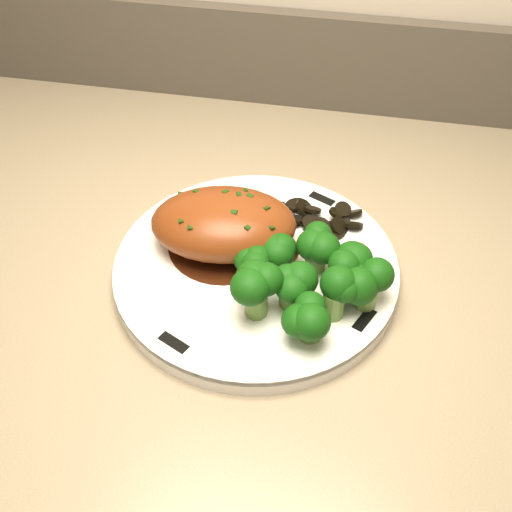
% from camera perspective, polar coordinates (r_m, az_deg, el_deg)
% --- Properties ---
extents(counter, '(1.93, 0.65, 0.95)m').
position_cam_1_polar(counter, '(1.01, -15.40, -16.06)').
color(counter, '#4D3A23').
rests_on(counter, ground).
extents(plate, '(0.29, 0.29, 0.02)m').
position_cam_1_polar(plate, '(0.61, 0.00, -1.26)').
color(plate, white).
rests_on(plate, counter).
extents(rim_accent_0, '(0.03, 0.02, 0.00)m').
position_cam_1_polar(rim_accent_0, '(0.67, 5.89, 5.06)').
color(rim_accent_0, black).
rests_on(rim_accent_0, plate).
extents(rim_accent_1, '(0.02, 0.03, 0.00)m').
position_cam_1_polar(rim_accent_1, '(0.65, -8.19, 3.66)').
color(rim_accent_1, black).
rests_on(rim_accent_1, plate).
extents(rim_accent_2, '(0.03, 0.02, 0.00)m').
position_cam_1_polar(rim_accent_2, '(0.54, -7.33, -7.67)').
color(rim_accent_2, black).
rests_on(rim_accent_2, plate).
extents(rim_accent_3, '(0.02, 0.03, 0.00)m').
position_cam_1_polar(rim_accent_3, '(0.56, 9.61, -5.62)').
color(rim_accent_3, black).
rests_on(rim_accent_3, plate).
extents(gravy_pool, '(0.11, 0.11, 0.00)m').
position_cam_1_polar(gravy_pool, '(0.62, -2.81, 1.06)').
color(gravy_pool, black).
rests_on(gravy_pool, plate).
extents(chicken_breast, '(0.15, 0.11, 0.05)m').
position_cam_1_polar(chicken_breast, '(0.60, -2.47, 2.62)').
color(chicken_breast, brown).
rests_on(chicken_breast, plate).
extents(mushroom_pile, '(0.09, 0.07, 0.02)m').
position_cam_1_polar(mushroom_pile, '(0.63, 4.66, 2.46)').
color(mushroom_pile, black).
rests_on(mushroom_pile, plate).
extents(broccoli_florets, '(0.13, 0.11, 0.05)m').
position_cam_1_polar(broccoli_florets, '(0.55, 4.50, -1.92)').
color(broccoli_florets, olive).
rests_on(broccoli_florets, plate).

